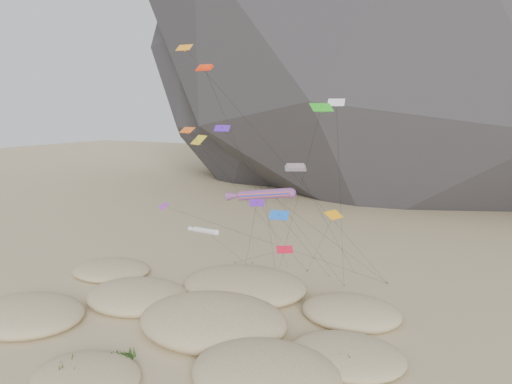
% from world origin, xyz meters
% --- Properties ---
extents(ground, '(500.00, 500.00, 0.00)m').
position_xyz_m(ground, '(0.00, 0.00, 0.00)').
color(ground, '#CCB789').
rests_on(ground, ground).
extents(dunes, '(49.38, 37.07, 3.94)m').
position_xyz_m(dunes, '(-0.43, 4.28, 0.72)').
color(dunes, '#CCB789').
rests_on(dunes, ground).
extents(dune_grass, '(42.31, 29.42, 1.54)m').
position_xyz_m(dune_grass, '(-0.42, 3.08, 0.86)').
color(dune_grass, black).
rests_on(dune_grass, ground).
extents(kite_stakes, '(23.21, 3.70, 0.30)m').
position_xyz_m(kite_stakes, '(2.84, 24.21, 0.15)').
color(kite_stakes, '#3F2D1E').
rests_on(kite_stakes, ground).
extents(rainbow_tube_kite, '(8.63, 9.97, 14.30)m').
position_xyz_m(rainbow_tube_kite, '(3.11, 12.85, 13.34)').
color(rainbow_tube_kite, '#DB4F17').
rests_on(rainbow_tube_kite, ground).
extents(white_tube_kite, '(5.53, 13.72, 9.09)m').
position_xyz_m(white_tube_kite, '(-3.90, 10.73, 8.52)').
color(white_tube_kite, silver).
rests_on(white_tube_kite, ground).
extents(orange_parafoil, '(6.89, 13.91, 28.95)m').
position_xyz_m(orange_parafoil, '(-4.82, 13.21, 28.00)').
color(orange_parafoil, red).
rests_on(orange_parafoil, ground).
extents(multi_parafoil, '(5.64, 13.77, 17.04)m').
position_xyz_m(multi_parafoil, '(6.45, 15.36, 16.39)').
color(multi_parafoil, red).
rests_on(multi_parafoil, ground).
extents(delta_kites, '(24.15, 20.86, 31.22)m').
position_xyz_m(delta_kites, '(3.12, 11.07, 17.54)').
color(delta_kites, blue).
rests_on(delta_kites, ground).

